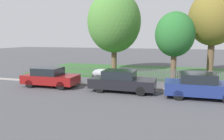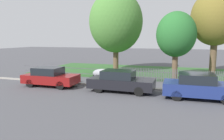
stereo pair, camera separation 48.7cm
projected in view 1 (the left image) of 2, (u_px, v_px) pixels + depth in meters
ground_plane at (185, 92)px, 14.57m from camera, size 120.00×120.00×0.00m
kerb_stone at (185, 91)px, 14.66m from camera, size 31.31×0.20×0.12m
grass_strip at (183, 73)px, 22.27m from camera, size 31.31×9.87×0.01m
park_fence at (185, 76)px, 17.53m from camera, size 31.31×0.05×1.08m
parked_car_silver_hatchback at (50, 77)px, 16.15m from camera, size 4.08×1.90×1.42m
parked_car_black_saloon at (122, 81)px, 14.63m from camera, size 4.36×1.75×1.44m
parked_car_navy_estate at (200, 86)px, 13.02m from camera, size 4.24×1.98×1.50m
covered_motorcycle at (103, 74)px, 18.35m from camera, size 2.01×0.88×1.01m
tree_nearest_kerb at (114, 22)px, 22.74m from camera, size 5.57×5.57×8.45m
tree_behind_motorcycle at (175, 35)px, 19.15m from camera, size 3.43×3.43×5.87m
tree_mid_park at (213, 18)px, 20.59m from camera, size 4.54×4.54×8.07m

